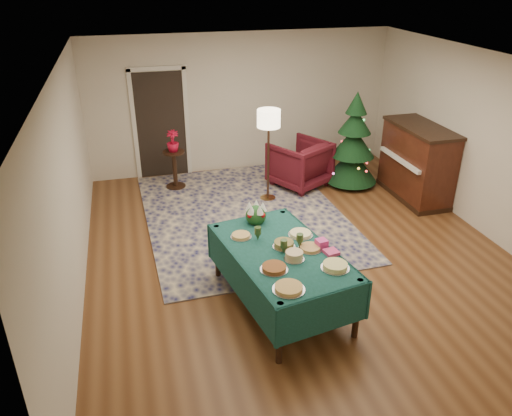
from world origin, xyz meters
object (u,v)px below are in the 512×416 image
object	(u,v)px
gift_box	(322,244)
christmas_tree	(353,144)
potted_plant	(173,146)
buffet_table	(281,261)
side_table	(175,170)
floor_lamp	(269,124)
armchair	(300,162)
piano	(417,163)

from	to	relation	value
gift_box	christmas_tree	xyz separation A→B (m)	(1.93, 3.30, -0.02)
potted_plant	christmas_tree	xyz separation A→B (m)	(3.26, -0.69, -0.03)
buffet_table	side_table	bearing A→B (deg)	102.10
floor_lamp	potted_plant	distance (m)	1.89
gift_box	floor_lamp	xyz separation A→B (m)	(0.22, 3.06, 0.56)
buffet_table	christmas_tree	world-z (taller)	christmas_tree
floor_lamp	christmas_tree	xyz separation A→B (m)	(1.71, 0.24, -0.59)
armchair	piano	bearing A→B (deg)	121.49
buffet_table	gift_box	distance (m)	0.53
gift_box	piano	distance (m)	3.74
buffet_table	potted_plant	world-z (taller)	potted_plant
buffet_table	armchair	world-z (taller)	armchair
christmas_tree	piano	bearing A→B (deg)	-43.53
side_table	buffet_table	bearing A→B (deg)	-77.90
armchair	piano	distance (m)	2.10
potted_plant	christmas_tree	distance (m)	3.33
floor_lamp	piano	xyz separation A→B (m)	(2.57, -0.57, -0.74)
potted_plant	piano	distance (m)	4.39
armchair	floor_lamp	xyz separation A→B (m)	(-0.74, -0.44, 0.91)
christmas_tree	piano	world-z (taller)	christmas_tree
side_table	piano	world-z (taller)	piano
buffet_table	gift_box	xyz separation A→B (m)	(0.48, -0.05, 0.21)
armchair	floor_lamp	world-z (taller)	floor_lamp
floor_lamp	side_table	distance (m)	2.08
buffet_table	potted_plant	distance (m)	4.04
armchair	floor_lamp	bearing A→B (deg)	1.44
potted_plant	piano	world-z (taller)	piano
side_table	potted_plant	bearing A→B (deg)	0.00
buffet_table	armchair	xyz separation A→B (m)	(1.44, 3.46, -0.14)
side_table	piano	bearing A→B (deg)	-20.09
buffet_table	potted_plant	xyz separation A→B (m)	(-0.85, 3.94, 0.21)
side_table	potted_plant	distance (m)	0.48
floor_lamp	side_table	size ratio (longest dim) A/B	2.27
potted_plant	piano	bearing A→B (deg)	-20.09
gift_box	christmas_tree	bearing A→B (deg)	59.65
christmas_tree	piano	distance (m)	1.19
christmas_tree	piano	size ratio (longest dim) A/B	1.16
armchair	floor_lamp	size ratio (longest dim) A/B	0.59
potted_plant	christmas_tree	bearing A→B (deg)	-11.98
potted_plant	side_table	bearing A→B (deg)	0.00
christmas_tree	floor_lamp	bearing A→B (deg)	-172.02
side_table	potted_plant	world-z (taller)	potted_plant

